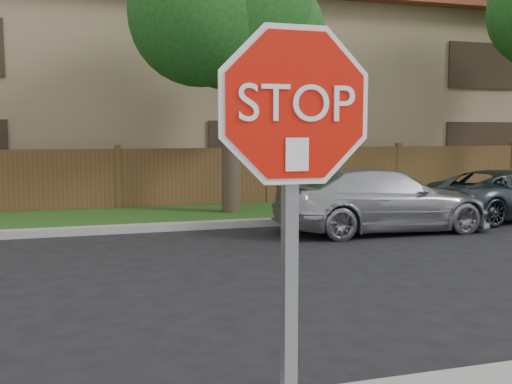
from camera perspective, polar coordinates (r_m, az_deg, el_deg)
name	(u,v)px	position (r m, az deg, el deg)	size (l,w,h in m)	color
far_curb	(131,229)	(12.40, -11.78, -3.43)	(70.00, 0.30, 0.15)	gray
grass_strip	(124,218)	(14.02, -12.42, -2.44)	(70.00, 3.00, 0.12)	#1E4714
fence	(118,180)	(15.53, -12.98, 1.08)	(70.00, 0.12, 1.60)	brown
apartment_building	(104,87)	(21.12, -14.30, 9.67)	(35.20, 9.20, 7.20)	#9E8462
tree_mid	(232,7)	(14.37, -2.25, 17.18)	(4.80, 3.90, 7.35)	#382B21
stop_sign	(293,176)	(2.74, 3.59, 1.52)	(1.01, 0.13, 2.55)	gray
sedan_right	(382,200)	(12.42, 11.94, -0.75)	(1.81, 4.46, 1.29)	#AEB0B6
sedan_far_right	(508,194)	(15.23, 22.89, -0.18)	(1.89, 4.11, 1.14)	#343E46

